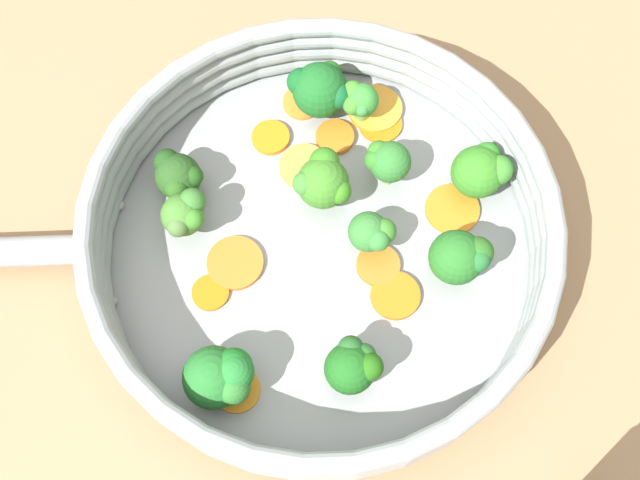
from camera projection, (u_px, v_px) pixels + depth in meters
The scene contains 28 objects.
ground_plane at pixel (320, 252), 0.62m from camera, with size 4.00×4.00×0.00m, color #997651.
skillet at pixel (320, 249), 0.61m from camera, with size 0.35×0.35×0.01m, color #939699.
skillet_rim_wall at pixel (320, 232), 0.58m from camera, with size 0.37×0.37×0.06m.
skillet_rivet_left at pixel (119, 205), 0.62m from camera, with size 0.01×0.01×0.01m, color #989595.
skillet_rivet_right at pixel (112, 301), 0.58m from camera, with size 0.01×0.01×0.01m, color gray.
carrot_slice_0 at pixel (271, 137), 0.64m from camera, with size 0.03×0.03×0.01m, color orange.
carrot_slice_1 at pixel (304, 167), 0.63m from camera, with size 0.04×0.04×0.01m, color #EC923E.
carrot_slice_2 at pixel (302, 102), 0.66m from camera, with size 0.03×0.03×0.00m, color orange.
carrot_slice_3 at pixel (210, 293), 0.59m from camera, with size 0.03×0.03×0.00m, color orange.
carrot_slice_4 at pixel (395, 296), 0.59m from camera, with size 0.04×0.04×0.01m, color orange.
carrot_slice_5 at pixel (335, 137), 0.64m from camera, with size 0.03×0.03×0.01m, color orange.
carrot_slice_6 at pixel (380, 124), 0.65m from camera, with size 0.04×0.04×0.00m, color orange.
carrot_slice_7 at pixel (235, 263), 0.60m from camera, with size 0.05×0.05×0.00m, color orange.
carrot_slice_8 at pixel (237, 390), 0.56m from camera, with size 0.04×0.04×0.00m, color orange.
carrot_slice_9 at pixel (378, 265), 0.60m from camera, with size 0.04×0.04×0.01m, color orange.
carrot_slice_10 at pixel (452, 209), 0.62m from camera, with size 0.05×0.05×0.00m, color orange.
carrot_slice_11 at pixel (375, 109), 0.65m from camera, with size 0.05×0.05×0.01m, color orange.
broccoli_floret_0 at pixel (178, 176), 0.60m from camera, with size 0.04×0.04×0.04m.
broccoli_floret_1 at pixel (461, 257), 0.57m from camera, with size 0.05×0.04×0.05m.
broccoli_floret_2 at pixel (323, 181), 0.60m from camera, with size 0.05×0.05×0.05m.
broccoli_floret_3 at pixel (372, 233), 0.58m from camera, with size 0.03×0.04×0.04m.
broccoli_floret_4 at pixel (387, 161), 0.60m from camera, with size 0.03×0.04×0.05m.
broccoli_floret_5 at pixel (359, 101), 0.63m from camera, with size 0.03×0.03×0.04m.
broccoli_floret_6 at pixel (185, 215), 0.59m from camera, with size 0.04×0.04×0.05m.
broccoli_floret_7 at pixel (481, 170), 0.60m from camera, with size 0.05×0.04×0.05m.
broccoli_floret_8 at pixel (353, 366), 0.54m from camera, with size 0.04×0.04×0.05m.
broccoli_floret_9 at pixel (222, 376), 0.54m from camera, with size 0.05×0.05×0.05m.
broccoli_floret_10 at pixel (320, 89), 0.63m from camera, with size 0.05×0.05×0.05m.
Camera 1 is at (0.15, 0.17, 0.58)m, focal length 42.00 mm.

